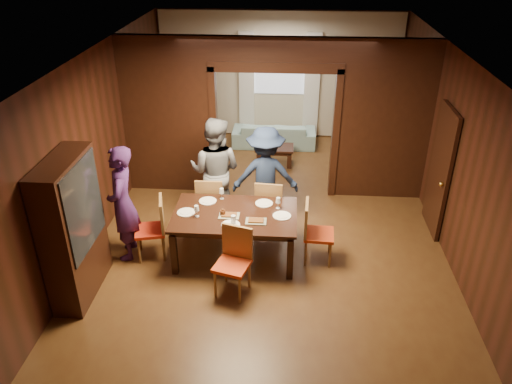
# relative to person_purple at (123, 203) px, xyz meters

# --- Properties ---
(floor) EXTENTS (9.00, 9.00, 0.00)m
(floor) POSITION_rel_person_purple_xyz_m (2.15, 0.62, -0.90)
(floor) COLOR #502E16
(floor) RESTS_ON ground
(ceiling) EXTENTS (5.50, 9.00, 0.02)m
(ceiling) POSITION_rel_person_purple_xyz_m (2.15, 0.62, 2.00)
(ceiling) COLOR silver
(ceiling) RESTS_ON room_walls
(room_walls) EXTENTS (5.52, 9.01, 2.90)m
(room_walls) POSITION_rel_person_purple_xyz_m (2.15, 2.50, 0.61)
(room_walls) COLOR black
(room_walls) RESTS_ON floor
(person_purple) EXTENTS (0.52, 0.71, 1.80)m
(person_purple) POSITION_rel_person_purple_xyz_m (0.00, 0.00, 0.00)
(person_purple) COLOR #3E1C53
(person_purple) RESTS_ON floor
(person_grey) EXTENTS (1.01, 0.85, 1.85)m
(person_grey) POSITION_rel_person_purple_xyz_m (1.22, 1.13, 0.02)
(person_grey) COLOR slate
(person_grey) RESTS_ON floor
(person_navy) EXTENTS (1.14, 0.70, 1.71)m
(person_navy) POSITION_rel_person_purple_xyz_m (2.05, 1.16, -0.05)
(person_navy) COLOR #1D2A49
(person_navy) RESTS_ON floor
(sofa) EXTENTS (1.89, 0.74, 0.55)m
(sofa) POSITION_rel_person_purple_xyz_m (2.07, 4.47, -0.62)
(sofa) COLOR #93BFC0
(sofa) RESTS_ON floor
(serving_bowl) EXTENTS (0.33, 0.33, 0.08)m
(serving_bowl) POSITION_rel_person_purple_xyz_m (1.72, 0.21, -0.10)
(serving_bowl) COLOR black
(serving_bowl) RESTS_ON dining_table
(dining_table) EXTENTS (1.83, 1.14, 0.76)m
(dining_table) POSITION_rel_person_purple_xyz_m (1.66, 0.06, -0.52)
(dining_table) COLOR black
(dining_table) RESTS_ON floor
(coffee_table) EXTENTS (0.80, 0.50, 0.40)m
(coffee_table) POSITION_rel_person_purple_xyz_m (2.12, 3.44, -0.70)
(coffee_table) COLOR black
(coffee_table) RESTS_ON floor
(chair_left) EXTENTS (0.53, 0.53, 0.97)m
(chair_left) POSITION_rel_person_purple_xyz_m (0.37, -0.01, -0.41)
(chair_left) COLOR red
(chair_left) RESTS_ON floor
(chair_right) EXTENTS (0.46, 0.46, 0.97)m
(chair_right) POSITION_rel_person_purple_xyz_m (2.91, 0.06, -0.41)
(chair_right) COLOR red
(chair_right) RESTS_ON floor
(chair_far_l) EXTENTS (0.45, 0.45, 0.97)m
(chair_far_l) POSITION_rel_person_purple_xyz_m (1.17, 0.87, -0.41)
(chair_far_l) COLOR orange
(chair_far_l) RESTS_ON floor
(chair_far_r) EXTENTS (0.47, 0.47, 0.97)m
(chair_far_r) POSITION_rel_person_purple_xyz_m (2.14, 0.83, -0.41)
(chair_far_r) COLOR #C86712
(chair_far_r) RESTS_ON floor
(chair_near) EXTENTS (0.55, 0.55, 0.97)m
(chair_near) POSITION_rel_person_purple_xyz_m (1.71, -0.80, -0.41)
(chair_near) COLOR red
(chair_near) RESTS_ON floor
(hutch) EXTENTS (0.40, 1.20, 2.00)m
(hutch) POSITION_rel_person_purple_xyz_m (-0.38, -0.88, 0.10)
(hutch) COLOR black
(hutch) RESTS_ON floor
(door_right) EXTENTS (0.06, 0.90, 2.10)m
(door_right) POSITION_rel_person_purple_xyz_m (4.85, 1.12, 0.15)
(door_right) COLOR black
(door_right) RESTS_ON floor
(window_far) EXTENTS (1.20, 0.03, 1.30)m
(window_far) POSITION_rel_person_purple_xyz_m (2.15, 5.06, 0.80)
(window_far) COLOR silver
(window_far) RESTS_ON back_wall
(curtain_left) EXTENTS (0.35, 0.06, 2.40)m
(curtain_left) POSITION_rel_person_purple_xyz_m (1.40, 5.02, 0.35)
(curtain_left) COLOR white
(curtain_left) RESTS_ON back_wall
(curtain_right) EXTENTS (0.35, 0.06, 2.40)m
(curtain_right) POSITION_rel_person_purple_xyz_m (2.90, 5.02, 0.35)
(curtain_right) COLOR white
(curtain_right) RESTS_ON back_wall
(plate_left) EXTENTS (0.27, 0.27, 0.01)m
(plate_left) POSITION_rel_person_purple_xyz_m (0.93, 0.04, -0.13)
(plate_left) COLOR silver
(plate_left) RESTS_ON dining_table
(plate_far_l) EXTENTS (0.27, 0.27, 0.01)m
(plate_far_l) POSITION_rel_person_purple_xyz_m (1.20, 0.40, -0.13)
(plate_far_l) COLOR white
(plate_far_l) RESTS_ON dining_table
(plate_far_r) EXTENTS (0.27, 0.27, 0.01)m
(plate_far_r) POSITION_rel_person_purple_xyz_m (2.07, 0.39, -0.13)
(plate_far_r) COLOR white
(plate_far_r) RESTS_ON dining_table
(plate_right) EXTENTS (0.27, 0.27, 0.01)m
(plate_right) POSITION_rel_person_purple_xyz_m (2.35, 0.04, -0.13)
(plate_right) COLOR white
(plate_right) RESTS_ON dining_table
(plate_near) EXTENTS (0.27, 0.27, 0.01)m
(plate_near) POSITION_rel_person_purple_xyz_m (1.63, -0.26, -0.13)
(plate_near) COLOR white
(plate_near) RESTS_ON dining_table
(platter_a) EXTENTS (0.30, 0.20, 0.04)m
(platter_a) POSITION_rel_person_purple_xyz_m (1.58, -0.02, -0.12)
(platter_a) COLOR gray
(platter_a) RESTS_ON dining_table
(platter_b) EXTENTS (0.30, 0.20, 0.04)m
(platter_b) POSITION_rel_person_purple_xyz_m (1.99, -0.15, -0.12)
(platter_b) COLOR gray
(platter_b) RESTS_ON dining_table
(wineglass_left) EXTENTS (0.08, 0.08, 0.18)m
(wineglass_left) POSITION_rel_person_purple_xyz_m (1.11, -0.06, -0.05)
(wineglass_left) COLOR white
(wineglass_left) RESTS_ON dining_table
(wineglass_far) EXTENTS (0.08, 0.08, 0.18)m
(wineglass_far) POSITION_rel_person_purple_xyz_m (1.41, 0.50, -0.05)
(wineglass_far) COLOR silver
(wineglass_far) RESTS_ON dining_table
(wineglass_right) EXTENTS (0.08, 0.08, 0.18)m
(wineglass_right) POSITION_rel_person_purple_xyz_m (2.29, 0.27, -0.05)
(wineglass_right) COLOR white
(wineglass_right) RESTS_ON dining_table
(tumbler) EXTENTS (0.07, 0.07, 0.14)m
(tumbler) POSITION_rel_person_purple_xyz_m (1.67, -0.23, -0.07)
(tumbler) COLOR white
(tumbler) RESTS_ON dining_table
(condiment_jar) EXTENTS (0.08, 0.08, 0.11)m
(condiment_jar) POSITION_rel_person_purple_xyz_m (1.49, -0.01, -0.08)
(condiment_jar) COLOR #4A2411
(condiment_jar) RESTS_ON dining_table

